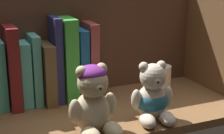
# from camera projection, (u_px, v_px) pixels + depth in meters

# --- Properties ---
(shelf_board) EXTENTS (0.66, 0.30, 0.02)m
(shelf_board) POSITION_uv_depth(u_px,v_px,m) (107.00, 114.00, 0.92)
(shelf_board) COLOR brown
(shelf_board) RESTS_ON ground
(shelf_back_panel) EXTENTS (0.68, 0.01, 0.33)m
(shelf_back_panel) POSITION_uv_depth(u_px,v_px,m) (84.00, 41.00, 1.02)
(shelf_back_panel) COLOR brown
(shelf_back_panel) RESTS_ON ground
(shelf_side_panel_right) EXTENTS (0.02, 0.33, 0.33)m
(shelf_side_panel_right) POSITION_uv_depth(u_px,v_px,m) (221.00, 41.00, 1.01)
(shelf_side_panel_right) COLOR brown
(shelf_side_panel_right) RESTS_ON ground
(book_3) EXTENTS (0.03, 0.13, 0.21)m
(book_3) POSITION_uv_depth(u_px,v_px,m) (11.00, 66.00, 0.93)
(book_3) COLOR maroon
(book_3) RESTS_ON shelf_board
(book_4) EXTENTS (0.03, 0.10, 0.16)m
(book_4) POSITION_uv_depth(u_px,v_px,m) (24.00, 73.00, 0.95)
(book_4) COLOR #54BBAF
(book_4) RESTS_ON shelf_board
(book_5) EXTENTS (0.02, 0.10, 0.18)m
(book_5) POSITION_uv_depth(u_px,v_px,m) (34.00, 68.00, 0.95)
(book_5) COLOR #55B0A5
(book_5) RESTS_ON shelf_board
(book_6) EXTENTS (0.03, 0.14, 0.16)m
(book_6) POSITION_uv_depth(u_px,v_px,m) (45.00, 71.00, 0.97)
(book_6) COLOR brown
(book_6) RESTS_ON shelf_board
(book_7) EXTENTS (0.02, 0.11, 0.22)m
(book_7) POSITION_uv_depth(u_px,v_px,m) (55.00, 58.00, 0.97)
(book_7) COLOR navy
(book_7) RESTS_ON shelf_board
(book_8) EXTENTS (0.03, 0.13, 0.22)m
(book_8) POSITION_uv_depth(u_px,v_px,m) (66.00, 58.00, 0.98)
(book_8) COLOR green
(book_8) RESTS_ON shelf_board
(book_9) EXTENTS (0.02, 0.13, 0.19)m
(book_9) POSITION_uv_depth(u_px,v_px,m) (78.00, 62.00, 1.00)
(book_9) COLOR #195994
(book_9) RESTS_ON shelf_board
(book_10) EXTENTS (0.03, 0.12, 0.20)m
(book_10) POSITION_uv_depth(u_px,v_px,m) (87.00, 59.00, 1.01)
(book_10) COLOR #9E3E3E
(book_10) RESTS_ON shelf_board
(teddy_bear_larger) EXTENTS (0.11, 0.11, 0.15)m
(teddy_bear_larger) POSITION_uv_depth(u_px,v_px,m) (94.00, 102.00, 0.78)
(teddy_bear_larger) COLOR beige
(teddy_bear_larger) RESTS_ON shelf_board
(teddy_bear_smaller) EXTENTS (0.10, 0.11, 0.14)m
(teddy_bear_smaller) POSITION_uv_depth(u_px,v_px,m) (152.00, 98.00, 0.85)
(teddy_bear_smaller) COLOR beige
(teddy_bear_smaller) RESTS_ON shelf_board
(pillar_candle) EXTENTS (0.05, 0.05, 0.09)m
(pillar_candle) POSITION_uv_depth(u_px,v_px,m) (161.00, 81.00, 1.00)
(pillar_candle) COLOR silver
(pillar_candle) RESTS_ON shelf_board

